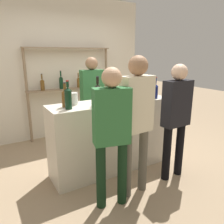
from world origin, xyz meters
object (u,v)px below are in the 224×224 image
(customer_right, at_px, (176,113))
(cork_jar, at_px, (73,99))
(server_behind_counter, at_px, (92,96))
(customer_left, at_px, (112,128))
(counter_bottle_4, at_px, (68,98))
(wine_glass, at_px, (117,92))
(counter_bottle_2, at_px, (142,90))
(counter_bottle_5, at_px, (132,92))
(counter_bottle_3, at_px, (98,94))
(counter_bottle_1, at_px, (65,98))
(customer_center, at_px, (137,115))
(ice_bucket, at_px, (129,91))
(counter_bottle_0, at_px, (155,90))

(customer_right, bearing_deg, cork_jar, 55.89)
(customer_right, bearing_deg, server_behind_counter, 17.30)
(customer_left, xyz_separation_m, server_behind_counter, (0.53, 1.56, 0.04))
(counter_bottle_4, height_order, wine_glass, counter_bottle_4)
(counter_bottle_2, relative_size, server_behind_counter, 0.20)
(counter_bottle_2, relative_size, counter_bottle_4, 0.94)
(counter_bottle_5, height_order, server_behind_counter, server_behind_counter)
(counter_bottle_3, bearing_deg, server_behind_counter, 68.35)
(counter_bottle_1, height_order, customer_right, customer_right)
(counter_bottle_2, xyz_separation_m, customer_center, (-0.56, -0.62, -0.16))
(counter_bottle_3, bearing_deg, counter_bottle_5, 0.39)
(ice_bucket, height_order, customer_left, customer_left)
(customer_right, bearing_deg, counter_bottle_0, -9.05)
(counter_bottle_4, bearing_deg, counter_bottle_2, 2.71)
(ice_bucket, relative_size, customer_right, 0.14)
(customer_left, height_order, customer_right, customer_right)
(counter_bottle_1, distance_m, counter_bottle_2, 1.17)
(counter_bottle_4, bearing_deg, customer_center, -42.78)
(wine_glass, relative_size, customer_center, 0.09)
(counter_bottle_4, xyz_separation_m, server_behind_counter, (0.78, 0.95, -0.21))
(counter_bottle_0, relative_size, ice_bucket, 1.46)
(counter_bottle_3, bearing_deg, counter_bottle_4, -177.48)
(counter_bottle_1, relative_size, customer_right, 0.20)
(wine_glass, xyz_separation_m, customer_right, (0.47, -0.73, -0.22))
(customer_center, bearing_deg, counter_bottle_4, 44.71)
(counter_bottle_0, height_order, wine_glass, counter_bottle_0)
(customer_left, bearing_deg, customer_center, -67.83)
(ice_bucket, bearing_deg, counter_bottle_3, -165.38)
(customer_center, bearing_deg, wine_glass, -17.30)
(counter_bottle_4, distance_m, counter_bottle_5, 0.97)
(counter_bottle_4, distance_m, customer_center, 0.85)
(ice_bucket, distance_m, cork_jar, 0.88)
(counter_bottle_2, distance_m, counter_bottle_4, 1.17)
(counter_bottle_3, relative_size, counter_bottle_4, 1.07)
(counter_bottle_2, height_order, server_behind_counter, server_behind_counter)
(counter_bottle_2, bearing_deg, customer_right, -79.16)
(counter_bottle_4, height_order, cork_jar, counter_bottle_4)
(counter_bottle_2, bearing_deg, ice_bucket, 141.05)
(counter_bottle_3, xyz_separation_m, cork_jar, (-0.27, 0.18, -0.07))
(ice_bucket, height_order, cork_jar, ice_bucket)
(counter_bottle_0, distance_m, counter_bottle_1, 1.36)
(counter_bottle_4, bearing_deg, server_behind_counter, 50.59)
(ice_bucket, bearing_deg, counter_bottle_0, -32.22)
(ice_bucket, xyz_separation_m, server_behind_counter, (-0.24, 0.77, -0.17))
(counter_bottle_0, xyz_separation_m, counter_bottle_4, (-1.35, 0.03, 0.02))
(counter_bottle_5, bearing_deg, server_behind_counter, 101.47)
(counter_bottle_4, xyz_separation_m, cork_jar, (0.14, 0.19, -0.06))
(counter_bottle_5, height_order, wine_glass, counter_bottle_5)
(counter_bottle_1, relative_size, customer_left, 0.20)
(counter_bottle_2, distance_m, customer_center, 0.85)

